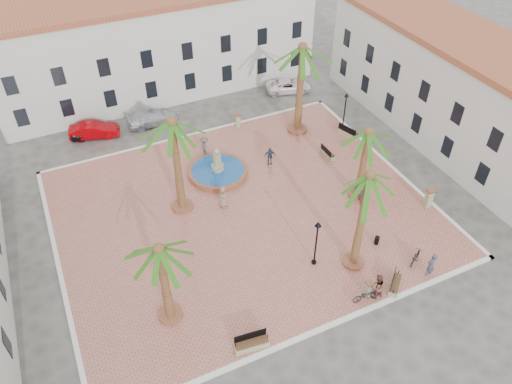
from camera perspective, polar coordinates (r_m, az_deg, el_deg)
ground at (r=36.40m, az=-1.43°, el=-2.35°), size 120.00×120.00×0.00m
plaza at (r=36.35m, az=-1.43°, el=-2.26°), size 26.00×22.00×0.15m
kerb_n at (r=44.51m, az=-7.24°, el=6.52°), size 26.30×0.30×0.16m
kerb_s at (r=30.05m, az=7.45°, el=-15.27°), size 26.30×0.30×0.16m
kerb_e at (r=41.98m, az=15.02°, el=2.95°), size 0.30×22.30×0.16m
kerb_w at (r=34.89m, az=-21.54°, el=-8.27°), size 0.30×22.30×0.16m
building_north at (r=49.91m, az=-11.29°, el=16.19°), size 30.40×7.40×9.50m
building_east at (r=45.19m, az=21.64°, el=11.02°), size 7.40×26.40×9.00m
fountain at (r=39.46m, az=-4.39°, el=2.43°), size 4.70×4.70×2.43m
palm_nw at (r=32.96m, az=-9.46°, el=6.73°), size 5.05×5.05×7.75m
palm_sw at (r=26.82m, az=-10.90°, el=-7.45°), size 4.67×4.67×6.07m
palm_s at (r=28.89m, az=12.68°, el=0.72°), size 4.61×4.61×7.69m
palm_e at (r=35.28m, az=12.59°, el=5.73°), size 4.70×4.70×6.08m
palm_ne at (r=41.36m, az=5.27°, el=15.02°), size 5.66×5.66×8.21m
bench_s at (r=28.86m, az=-0.52°, el=-16.96°), size 2.02×0.82×1.04m
bench_se at (r=32.49m, az=15.61°, el=-10.13°), size 1.65×1.54×0.91m
bench_e at (r=41.74m, az=8.17°, el=4.37°), size 0.51×1.64×0.86m
bench_ne at (r=44.44m, az=10.49°, el=6.64°), size 1.20×2.06×1.04m
lamppost_s at (r=31.18m, az=6.97°, el=-4.98°), size 0.40×0.40×3.72m
lamppost_e at (r=44.24m, az=10.19°, el=9.78°), size 0.39×0.39×3.57m
bollard_se at (r=31.36m, az=12.75°, el=-10.75°), size 0.45×0.45×1.25m
bollard_n at (r=44.78m, az=-2.08°, el=8.20°), size 0.54×0.54×1.27m
bollard_e at (r=38.24m, az=19.15°, el=-0.65°), size 0.62×0.62×1.56m
litter_bin at (r=34.71m, az=13.64°, el=-5.38°), size 0.32×0.32×0.63m
cyclist_a at (r=33.35m, az=19.39°, el=-7.83°), size 0.73×0.54×1.82m
bicycle_a at (r=31.26m, az=12.49°, el=-11.44°), size 1.84×0.86×0.93m
cyclist_b at (r=31.21m, az=13.67°, el=-10.42°), size 0.93×0.73×1.90m
bicycle_b at (r=34.10m, az=17.78°, el=-7.08°), size 1.63×1.17×0.97m
pedestrian_fountain_a at (r=36.18m, az=-3.74°, el=-0.55°), size 1.03×0.91×1.77m
pedestrian_fountain_b at (r=40.18m, az=1.57°, el=4.16°), size 0.99×0.63×1.57m
pedestrian_north at (r=41.13m, az=-5.86°, el=5.18°), size 0.93×1.33×1.88m
pedestrian_east at (r=37.21m, az=11.91°, el=-0.19°), size 0.56×1.60×1.71m
car_black at (r=46.12m, az=-18.27°, el=6.83°), size 3.88×1.62×1.31m
car_red at (r=45.86m, az=-18.01°, el=6.75°), size 4.46×2.48×1.39m
car_silver at (r=46.36m, az=-11.77°, el=8.33°), size 4.60×1.91×1.33m
car_white at (r=50.69m, az=3.72°, el=12.03°), size 4.81×3.17×1.23m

